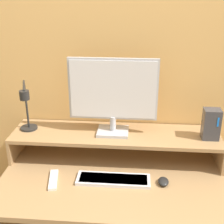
# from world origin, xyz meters

# --- Properties ---
(wall_back) EXTENTS (6.00, 0.05, 2.50)m
(wall_back) POSITION_xyz_m (0.00, 0.78, 1.25)
(wall_back) COLOR #E5AD60
(wall_back) RESTS_ON ground_plane
(desk) EXTENTS (1.26, 0.75, 0.75)m
(desk) POSITION_xyz_m (0.00, 0.37, 0.53)
(desk) COLOR #A87F51
(desk) RESTS_ON ground_plane
(monitor_shelf) EXTENTS (1.26, 0.32, 0.17)m
(monitor_shelf) POSITION_xyz_m (0.00, 0.59, 0.89)
(monitor_shelf) COLOR #A87F51
(monitor_shelf) RESTS_ON desk
(monitor) EXTENTS (0.52, 0.16, 0.46)m
(monitor) POSITION_xyz_m (-0.02, 0.59, 1.17)
(monitor) COLOR #BCBCC1
(monitor) RESTS_ON monitor_shelf
(desk_lamp) EXTENTS (0.14, 0.25, 0.32)m
(desk_lamp) POSITION_xyz_m (-0.52, 0.53, 1.08)
(desk_lamp) COLOR black
(desk_lamp) RESTS_ON monitor_shelf
(router_dock) EXTENTS (0.10, 0.08, 0.18)m
(router_dock) POSITION_xyz_m (0.56, 0.57, 1.01)
(router_dock) COLOR #3D3D42
(router_dock) RESTS_ON monitor_shelf
(keyboard) EXTENTS (0.41, 0.12, 0.02)m
(keyboard) POSITION_xyz_m (0.01, 0.33, 0.76)
(keyboard) COLOR silver
(keyboard) RESTS_ON desk
(mouse) EXTENTS (0.06, 0.08, 0.03)m
(mouse) POSITION_xyz_m (0.28, 0.33, 0.76)
(mouse) COLOR black
(mouse) RESTS_ON desk
(remote_control) EXTENTS (0.08, 0.18, 0.02)m
(remote_control) POSITION_xyz_m (-0.32, 0.30, 0.76)
(remote_control) COLOR white
(remote_control) RESTS_ON desk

